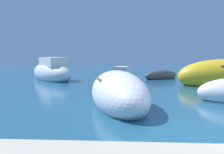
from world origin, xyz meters
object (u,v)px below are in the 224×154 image
(moored_boat_0, at_px, (52,72))
(moored_boat_7, at_px, (223,76))
(moored_boat_2, at_px, (118,94))
(moored_boat_4, at_px, (161,75))
(moored_boat_3, at_px, (122,80))

(moored_boat_0, xyz_separation_m, moored_boat_7, (12.98, -3.05, 0.00))
(moored_boat_0, height_order, moored_boat_7, moored_boat_0)
(moored_boat_2, bearing_deg, moored_boat_7, -57.42)
(moored_boat_0, relative_size, moored_boat_7, 0.95)
(moored_boat_4, bearing_deg, moored_boat_7, 96.01)
(moored_boat_7, bearing_deg, moored_boat_0, 163.84)
(moored_boat_3, height_order, moored_boat_4, moored_boat_3)
(moored_boat_3, relative_size, moored_boat_7, 0.54)
(moored_boat_2, relative_size, moored_boat_3, 1.73)
(moored_boat_3, distance_m, moored_boat_4, 6.23)
(moored_boat_7, bearing_deg, moored_boat_4, 126.68)
(moored_boat_0, bearing_deg, moored_boat_7, -142.65)
(moored_boat_4, bearing_deg, moored_boat_3, 24.47)
(moored_boat_0, xyz_separation_m, moored_boat_3, (6.03, -3.93, -0.24))
(moored_boat_2, distance_m, moored_boat_3, 6.41)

